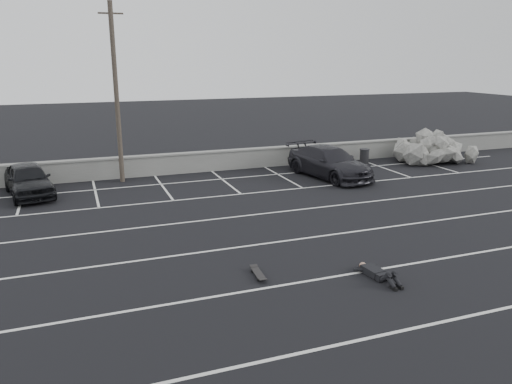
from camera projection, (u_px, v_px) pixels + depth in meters
name	position (u px, v px, depth m)	size (l,w,h in m)	color
ground	(313.00, 280.00, 13.44)	(120.00, 120.00, 0.00)	black
seawall	(192.00, 162.00, 25.98)	(50.00, 0.45, 1.06)	gray
stall_lines	(254.00, 230.00, 17.41)	(36.00, 20.05, 0.01)	silver
car_left	(28.00, 180.00, 21.54)	(1.67, 4.15, 1.42)	black
car_right	(329.00, 162.00, 24.90)	(2.12, 5.21, 1.51)	black
utility_pole	(116.00, 94.00, 23.08)	(1.10, 0.22, 8.26)	#4C4238
trash_bin	(364.00, 156.00, 28.06)	(0.72, 0.72, 0.85)	black
riprap_pile	(431.00, 153.00, 28.67)	(4.82, 4.11, 1.30)	gray
person	(373.00, 268.00, 13.73)	(1.02, 2.15, 0.41)	black
skateboard	(258.00, 274.00, 13.68)	(0.29, 0.87, 0.10)	black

